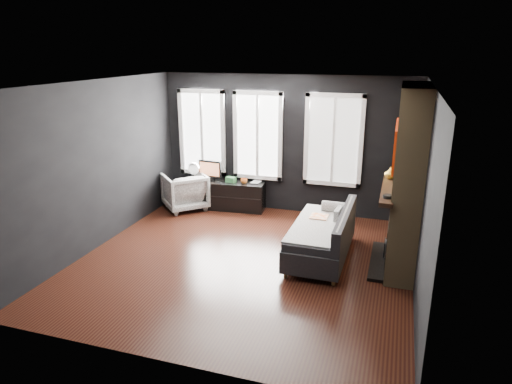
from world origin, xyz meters
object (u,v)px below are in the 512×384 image
(mug, at_px, (244,180))
(armchair, at_px, (185,189))
(mantel_vase, at_px, (391,173))
(sofa, at_px, (321,233))
(media_console, at_px, (224,194))
(book, at_px, (252,177))
(monitor, at_px, (210,169))

(mug, bearing_deg, armchair, -168.76)
(mug, relative_size, mantel_vase, 0.73)
(sofa, height_order, armchair, armchair)
(armchair, relative_size, media_console, 0.49)
(media_console, height_order, mug, mug)
(armchair, height_order, media_console, armchair)
(sofa, distance_m, book, 2.52)
(monitor, bearing_deg, sofa, -28.78)
(sofa, bearing_deg, armchair, 155.77)
(media_console, bearing_deg, mug, -11.69)
(armchair, distance_m, media_console, 0.81)
(mantel_vase, bearing_deg, monitor, 161.34)
(media_console, relative_size, book, 7.58)
(book, distance_m, mantel_vase, 3.04)
(monitor, bearing_deg, media_console, 2.59)
(monitor, bearing_deg, armchair, -140.90)
(monitor, bearing_deg, mantel_vase, -13.93)
(media_console, bearing_deg, mantel_vase, -25.21)
(sofa, xyz_separation_m, media_console, (-2.30, 1.72, -0.11))
(mug, bearing_deg, monitor, 175.21)
(book, height_order, mantel_vase, mantel_vase)
(sofa, bearing_deg, book, 134.35)
(sofa, height_order, monitor, monitor)
(media_console, bearing_deg, monitor, 172.76)
(book, bearing_deg, mantel_vase, -25.76)
(monitor, distance_m, book, 0.90)
(sofa, height_order, mug, sofa)
(sofa, height_order, book, sofa)
(armchair, bearing_deg, monitor, 170.09)
(sofa, height_order, media_console, sofa)
(sofa, bearing_deg, mug, 138.87)
(armchair, distance_m, mug, 1.24)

